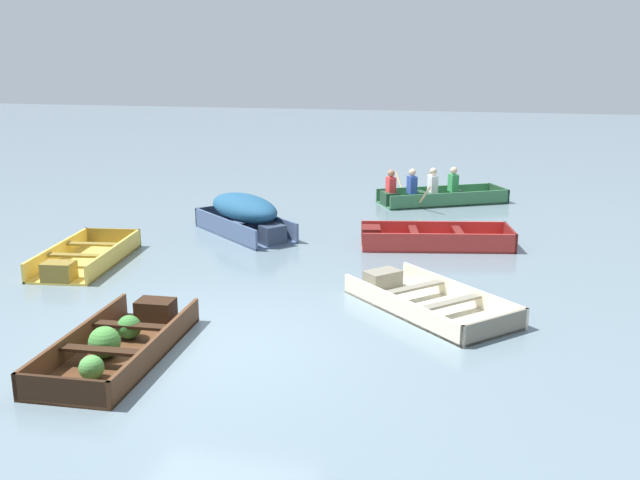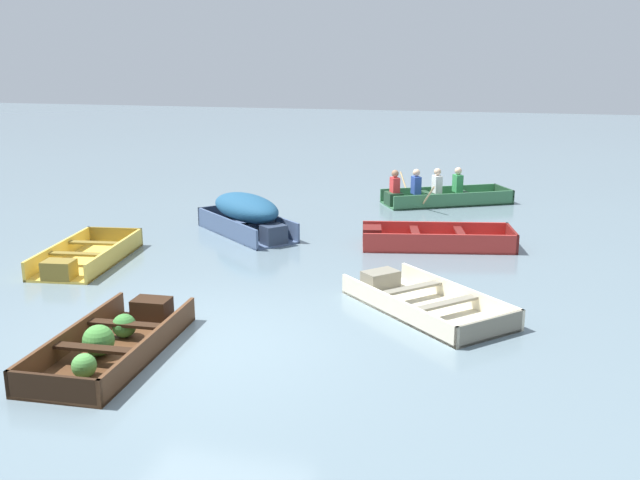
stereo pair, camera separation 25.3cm
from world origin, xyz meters
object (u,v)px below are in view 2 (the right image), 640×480
Objects in this scene: skiff_red_near_moored at (430,240)px; skiff_slate_blue_far_moored at (247,212)px; dinghy_dark_varnish_foreground at (114,342)px; rowboat_green_with_crew at (438,195)px; skiff_cream_mid_moored at (421,302)px; skiff_yellow_outer_moored at (85,258)px.

skiff_red_near_moored is 1.19× the size of skiff_slate_blue_far_moored.
rowboat_green_with_crew is (3.11, 10.38, 0.09)m from dinghy_dark_varnish_foreground.
skiff_cream_mid_moored is at bearing -86.37° from rowboat_green_with_crew.
skiff_slate_blue_far_moored is (-3.83, 0.01, 0.36)m from skiff_red_near_moored.
dinghy_dark_varnish_foreground is 1.07× the size of skiff_slate_blue_far_moored.
rowboat_green_with_crew is at bearing 93.63° from skiff_cream_mid_moored.
skiff_red_near_moored is 0.93× the size of rowboat_green_with_crew.
skiff_cream_mid_moored is 0.83× the size of rowboat_green_with_crew.
skiff_cream_mid_moored is at bearing -86.15° from skiff_red_near_moored.
skiff_slate_blue_far_moored is at bearing 94.34° from dinghy_dark_varnish_foreground.
skiff_cream_mid_moored is 6.21m from skiff_yellow_outer_moored.
skiff_cream_mid_moored is 1.07× the size of skiff_slate_blue_far_moored.
skiff_cream_mid_moored is at bearing -7.25° from skiff_yellow_outer_moored.
dinghy_dark_varnish_foreground is at bearing -118.49° from skiff_red_near_moored.
rowboat_green_with_crew is at bearing 49.44° from skiff_slate_blue_far_moored.
skiff_red_near_moored is 6.54m from skiff_yellow_outer_moored.
skiff_red_near_moored is at bearing 61.51° from dinghy_dark_varnish_foreground.
skiff_red_near_moored is 1.16× the size of skiff_yellow_outer_moored.
dinghy_dark_varnish_foreground is 0.83× the size of rowboat_green_with_crew.
dinghy_dark_varnish_foreground is 1.00× the size of skiff_cream_mid_moored.
dinghy_dark_varnish_foreground is 10.83m from rowboat_green_with_crew.
skiff_slate_blue_far_moored is 3.51m from skiff_yellow_outer_moored.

